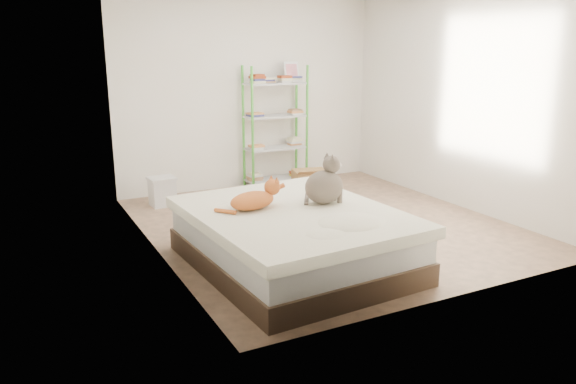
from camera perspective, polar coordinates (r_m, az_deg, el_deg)
room at (r=6.11m, az=3.92°, el=8.38°), size 3.81×4.21×2.61m
bed at (r=5.13m, az=0.54°, el=-4.72°), size 1.79×2.18×0.53m
orange_cat at (r=5.05m, az=-3.65°, el=-0.64°), size 0.56×0.36×0.21m
grey_cat at (r=5.22m, az=3.68°, el=1.25°), size 0.41×0.34×0.45m
shelf_unit at (r=7.95m, az=-1.25°, el=6.88°), size 0.88×0.36×1.74m
cardboard_box at (r=7.69m, az=2.27°, el=1.10°), size 0.51×0.51×0.36m
white_bin at (r=7.23m, az=-12.65°, el=0.08°), size 0.34×0.30×0.37m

